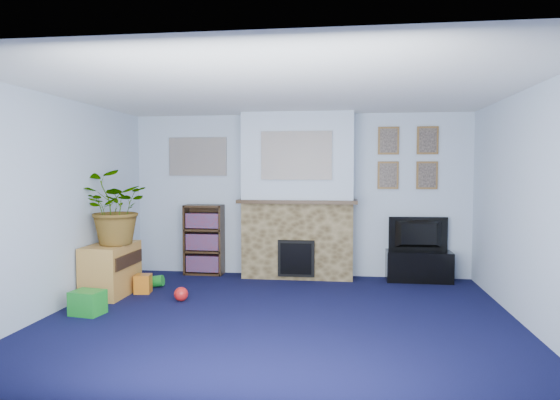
# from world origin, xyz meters

# --- Properties ---
(floor) EXTENTS (5.00, 4.50, 0.01)m
(floor) POSITION_xyz_m (0.00, 0.00, 0.00)
(floor) COLOR #0D0F34
(floor) RESTS_ON ground
(ceiling) EXTENTS (5.00, 4.50, 0.01)m
(ceiling) POSITION_xyz_m (0.00, 0.00, 2.40)
(ceiling) COLOR white
(ceiling) RESTS_ON wall_back
(wall_back) EXTENTS (5.00, 0.04, 2.40)m
(wall_back) POSITION_xyz_m (0.00, 2.25, 1.20)
(wall_back) COLOR silver
(wall_back) RESTS_ON ground
(wall_front) EXTENTS (5.00, 0.04, 2.40)m
(wall_front) POSITION_xyz_m (0.00, -2.25, 1.20)
(wall_front) COLOR silver
(wall_front) RESTS_ON ground
(wall_left) EXTENTS (0.04, 4.50, 2.40)m
(wall_left) POSITION_xyz_m (-2.50, 0.00, 1.20)
(wall_left) COLOR silver
(wall_left) RESTS_ON ground
(wall_right) EXTENTS (0.04, 4.50, 2.40)m
(wall_right) POSITION_xyz_m (2.50, 0.00, 1.20)
(wall_right) COLOR silver
(wall_right) RESTS_ON ground
(chimney_breast) EXTENTS (1.72, 0.50, 2.40)m
(chimney_breast) POSITION_xyz_m (0.00, 2.05, 1.18)
(chimney_breast) COLOR brown
(chimney_breast) RESTS_ON ground
(collage_main) EXTENTS (1.00, 0.03, 0.68)m
(collage_main) POSITION_xyz_m (0.00, 1.84, 1.78)
(collage_main) COLOR gray
(collage_main) RESTS_ON chimney_breast
(collage_left) EXTENTS (0.90, 0.03, 0.58)m
(collage_left) POSITION_xyz_m (-1.55, 2.23, 1.78)
(collage_left) COLOR gray
(collage_left) RESTS_ON wall_back
(portrait_tl) EXTENTS (0.30, 0.03, 0.40)m
(portrait_tl) POSITION_xyz_m (1.30, 2.23, 2.00)
(portrait_tl) COLOR brown
(portrait_tl) RESTS_ON wall_back
(portrait_tr) EXTENTS (0.30, 0.03, 0.40)m
(portrait_tr) POSITION_xyz_m (1.85, 2.23, 2.00)
(portrait_tr) COLOR brown
(portrait_tr) RESTS_ON wall_back
(portrait_bl) EXTENTS (0.30, 0.03, 0.40)m
(portrait_bl) POSITION_xyz_m (1.30, 2.23, 1.50)
(portrait_bl) COLOR brown
(portrait_bl) RESTS_ON wall_back
(portrait_br) EXTENTS (0.30, 0.03, 0.40)m
(portrait_br) POSITION_xyz_m (1.85, 2.23, 1.50)
(portrait_br) COLOR brown
(portrait_br) RESTS_ON wall_back
(tv_stand) EXTENTS (0.90, 0.38, 0.43)m
(tv_stand) POSITION_xyz_m (1.73, 2.03, 0.22)
(tv_stand) COLOR black
(tv_stand) RESTS_ON ground
(television) EXTENTS (0.83, 0.15, 0.48)m
(television) POSITION_xyz_m (1.73, 2.05, 0.67)
(television) COLOR black
(television) RESTS_ON tv_stand
(bookshelf) EXTENTS (0.58, 0.28, 1.05)m
(bookshelf) POSITION_xyz_m (-1.42, 2.11, 0.50)
(bookshelf) COLOR #312011
(bookshelf) RESTS_ON ground
(sideboard) EXTENTS (0.46, 0.83, 0.64)m
(sideboard) POSITION_xyz_m (-2.24, 0.73, 0.35)
(sideboard) COLOR #B9823B
(sideboard) RESTS_ON ground
(potted_plant) EXTENTS (1.07, 1.01, 0.94)m
(potted_plant) POSITION_xyz_m (-2.19, 0.68, 1.11)
(potted_plant) COLOR #26661E
(potted_plant) RESTS_ON sideboard
(mantel_clock) EXTENTS (0.09, 0.06, 0.13)m
(mantel_clock) POSITION_xyz_m (0.01, 2.00, 1.22)
(mantel_clock) COLOR gold
(mantel_clock) RESTS_ON chimney_breast
(mantel_candle) EXTENTS (0.05, 0.05, 0.16)m
(mantel_candle) POSITION_xyz_m (0.26, 2.00, 1.23)
(mantel_candle) COLOR #B2BFC6
(mantel_candle) RESTS_ON chimney_breast
(mantel_teddy) EXTENTS (0.12, 0.12, 0.12)m
(mantel_teddy) POSITION_xyz_m (-0.52, 2.00, 1.22)
(mantel_teddy) COLOR gray
(mantel_teddy) RESTS_ON chimney_breast
(mantel_can) EXTENTS (0.05, 0.05, 0.11)m
(mantel_can) POSITION_xyz_m (0.71, 2.00, 1.21)
(mantel_can) COLOR orange
(mantel_can) RESTS_ON chimney_breast
(green_crate) EXTENTS (0.36, 0.31, 0.26)m
(green_crate) POSITION_xyz_m (-2.10, -0.11, 0.14)
(green_crate) COLOR #198C26
(green_crate) RESTS_ON ground
(toy_ball) EXTENTS (0.17, 0.17, 0.17)m
(toy_ball) POSITION_xyz_m (-1.27, 0.56, 0.09)
(toy_ball) COLOR red
(toy_ball) RESTS_ON ground
(toy_block) EXTENTS (0.22, 0.22, 0.24)m
(toy_block) POSITION_xyz_m (-1.88, 0.87, 0.11)
(toy_block) COLOR orange
(toy_block) RESTS_ON ground
(toy_tube) EXTENTS (0.34, 0.15, 0.19)m
(toy_tube) POSITION_xyz_m (-1.90, 1.20, 0.07)
(toy_tube) COLOR #198C26
(toy_tube) RESTS_ON ground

